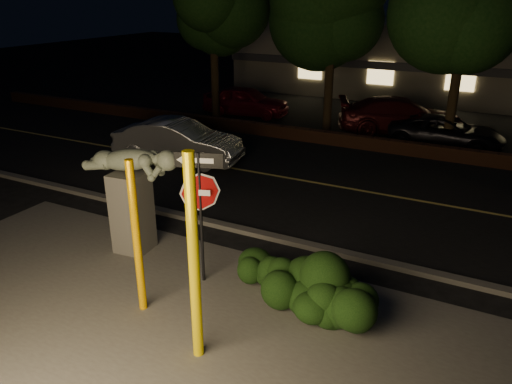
% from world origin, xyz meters
% --- Properties ---
extents(ground, '(90.00, 90.00, 0.00)m').
position_xyz_m(ground, '(0.00, 10.00, 0.00)').
color(ground, black).
rests_on(ground, ground).
extents(patio, '(14.00, 6.00, 0.02)m').
position_xyz_m(patio, '(0.00, -1.00, 0.01)').
color(patio, '#4C4944').
rests_on(patio, ground).
extents(road, '(80.00, 8.00, 0.01)m').
position_xyz_m(road, '(0.00, 7.00, 0.01)').
color(road, black).
rests_on(road, ground).
extents(lane_marking, '(80.00, 0.12, 0.00)m').
position_xyz_m(lane_marking, '(0.00, 7.00, 0.02)').
color(lane_marking, tan).
rests_on(lane_marking, road).
extents(curb, '(80.00, 0.25, 0.12)m').
position_xyz_m(curb, '(0.00, 2.90, 0.06)').
color(curb, '#4C4944').
rests_on(curb, ground).
extents(brick_wall, '(40.00, 0.35, 0.50)m').
position_xyz_m(brick_wall, '(0.00, 11.30, 0.25)').
color(brick_wall, '#3F2114').
rests_on(brick_wall, ground).
extents(parking_lot, '(40.00, 12.00, 0.01)m').
position_xyz_m(parking_lot, '(0.00, 17.00, 0.01)').
color(parking_lot, black).
rests_on(parking_lot, ground).
extents(building, '(22.00, 10.20, 4.00)m').
position_xyz_m(building, '(0.00, 24.99, 2.00)').
color(building, '#686253').
rests_on(building, ground).
extents(yellow_pole_left, '(0.15, 0.15, 3.00)m').
position_xyz_m(yellow_pole_left, '(-1.12, -0.82, 1.50)').
color(yellow_pole_left, '#FBAE00').
rests_on(yellow_pole_left, ground).
extents(yellow_pole_right, '(0.18, 0.18, 3.56)m').
position_xyz_m(yellow_pole_right, '(0.53, -1.42, 1.78)').
color(yellow_pole_right, '#FFDA04').
rests_on(yellow_pole_right, ground).
extents(signpost, '(0.90, 0.35, 2.81)m').
position_xyz_m(signpost, '(-0.64, 0.54, 2.00)').
color(signpost, black).
rests_on(signpost, ground).
extents(sculpture, '(2.39, 0.83, 2.55)m').
position_xyz_m(sculpture, '(-2.76, 0.96, 1.57)').
color(sculpture, '#4C4944').
rests_on(sculpture, ground).
extents(hedge_center, '(1.88, 1.16, 0.91)m').
position_xyz_m(hedge_center, '(0.83, 1.01, 0.46)').
color(hedge_center, black).
rests_on(hedge_center, ground).
extents(hedge_right, '(2.13, 1.68, 1.23)m').
position_xyz_m(hedge_right, '(1.75, 0.64, 0.62)').
color(hedge_right, black).
rests_on(hedge_right, ground).
extents(hedge_far_right, '(1.38, 0.94, 0.91)m').
position_xyz_m(hedge_far_right, '(2.34, 0.44, 0.45)').
color(hedge_far_right, black).
rests_on(hedge_far_right, ground).
extents(silver_sedan, '(4.68, 2.23, 1.48)m').
position_xyz_m(silver_sedan, '(-5.71, 6.79, 0.74)').
color(silver_sedan, silver).
rests_on(silver_sedan, ground).
extents(parked_car_red, '(4.31, 2.13, 1.41)m').
position_xyz_m(parked_car_red, '(-6.98, 14.13, 0.71)').
color(parked_car_red, maroon).
rests_on(parked_car_red, ground).
extents(parked_car_darkred, '(5.61, 3.91, 1.51)m').
position_xyz_m(parked_car_darkred, '(0.39, 14.24, 0.75)').
color(parked_car_darkred, '#441013').
rests_on(parked_car_darkred, ground).
extents(parked_car_dark, '(4.28, 1.98, 1.19)m').
position_xyz_m(parked_car_dark, '(2.41, 13.03, 0.59)').
color(parked_car_dark, black).
rests_on(parked_car_dark, ground).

